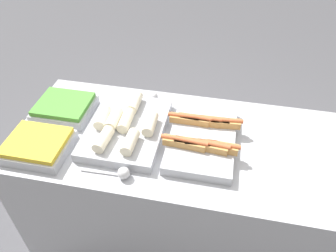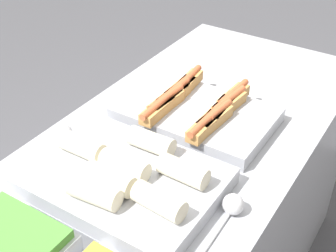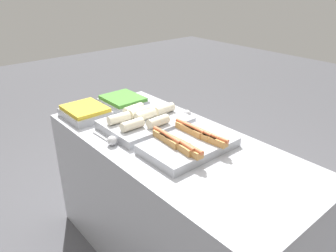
{
  "view_description": "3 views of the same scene",
  "coord_description": "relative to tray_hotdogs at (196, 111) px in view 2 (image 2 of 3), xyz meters",
  "views": [
    {
      "loc": [
        0.18,
        -1.16,
        2.0
      ],
      "look_at": [
        -0.06,
        0.0,
        0.95
      ],
      "focal_mm": 35.0,
      "sensor_mm": 36.0,
      "label": 1
    },
    {
      "loc": [
        -1.01,
        -0.61,
        1.74
      ],
      "look_at": [
        -0.06,
        0.0,
        0.95
      ],
      "focal_mm": 50.0,
      "sensor_mm": 36.0,
      "label": 2
    },
    {
      "loc": [
        1.21,
        -1.09,
        1.73
      ],
      "look_at": [
        -0.06,
        0.0,
        0.95
      ],
      "focal_mm": 35.0,
      "sensor_mm": 36.0,
      "label": 3
    }
  ],
  "objects": [
    {
      "name": "serving_spoon_near",
      "position": [
        -0.32,
        -0.29,
        -0.01
      ],
      "size": [
        0.23,
        0.06,
        0.06
      ],
      "color": "silver",
      "rests_on": "counter"
    },
    {
      "name": "tray_hotdogs",
      "position": [
        0.0,
        0.0,
        0.0
      ],
      "size": [
        0.37,
        0.49,
        0.1
      ],
      "color": "#A8AAB2",
      "rests_on": "counter"
    },
    {
      "name": "tray_wraps",
      "position": [
        -0.39,
        -0.01,
        -0.0
      ],
      "size": [
        0.37,
        0.5,
        0.11
      ],
      "color": "#A8AAB2",
      "rests_on": "counter"
    },
    {
      "name": "counter",
      "position": [
        -0.11,
        -0.0,
        -0.47
      ],
      "size": [
        1.67,
        0.76,
        0.87
      ],
      "color": "#A8AAB2",
      "rests_on": "ground_plane"
    },
    {
      "name": "serving_spoon_far",
      "position": [
        -0.32,
        0.29,
        -0.01
      ],
      "size": [
        0.22,
        0.06,
        0.06
      ],
      "color": "silver",
      "rests_on": "counter"
    }
  ]
}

